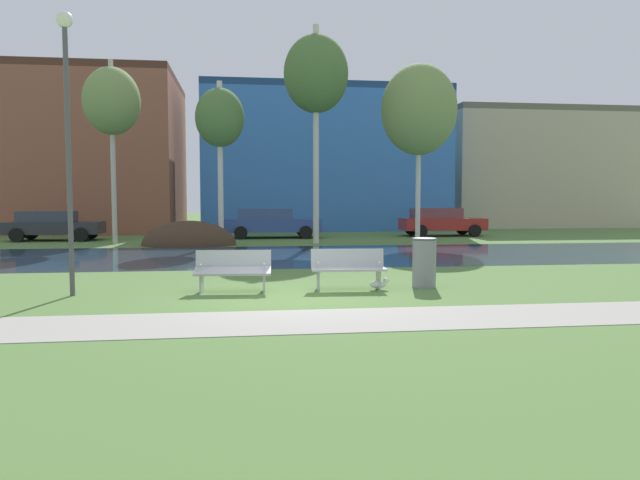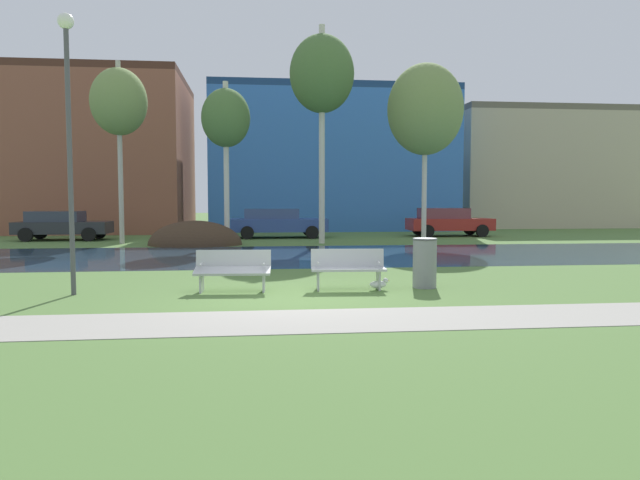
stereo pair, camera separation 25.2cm
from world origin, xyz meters
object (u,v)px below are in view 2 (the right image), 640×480
object	(u,v)px
parked_hatch_third_red	(448,221)
bench_right	(348,268)
bench_left	(233,269)
trash_bin	(425,262)
parked_van_nearest_dark	(61,225)
streetlamp	(68,110)
seagull	(379,284)
parked_sedan_second_blue	(277,222)

from	to	relation	value
parked_hatch_third_red	bench_right	bearing A→B (deg)	-115.00
bench_left	trash_bin	world-z (taller)	trash_bin
bench_right	parked_van_nearest_dark	xyz separation A→B (m)	(-11.05, 16.36, 0.26)
streetlamp	parked_van_nearest_dark	xyz separation A→B (m)	(-5.34, 16.45, -3.01)
bench_right	seagull	size ratio (longest dim) A/B	3.61
seagull	parked_sedan_second_blue	size ratio (longest dim) A/B	0.09
seagull	parked_hatch_third_red	distance (m)	18.97
streetlamp	parked_hatch_third_red	bearing A→B (deg)	51.59
parked_van_nearest_dark	parked_sedan_second_blue	world-z (taller)	parked_sedan_second_blue
bench_left	seagull	world-z (taller)	bench_left
seagull	streetlamp	distance (m)	7.31
bench_left	streetlamp	xyz separation A→B (m)	(-3.23, -0.08, 3.27)
bench_left	parked_van_nearest_dark	xyz separation A→B (m)	(-8.58, 16.36, 0.26)
bench_left	parked_sedan_second_blue	size ratio (longest dim) A/B	0.34
bench_left	streetlamp	size ratio (longest dim) A/B	0.29
seagull	parked_hatch_third_red	size ratio (longest dim) A/B	0.10
seagull	bench_right	bearing A→B (deg)	164.96
bench_right	streetlamp	bearing A→B (deg)	-179.17
seagull	streetlamp	xyz separation A→B (m)	(-6.35, 0.09, 3.61)
parked_van_nearest_dark	parked_hatch_third_red	xyz separation A→B (m)	(19.11, 0.92, 0.04)
streetlamp	parked_hatch_third_red	distance (m)	22.35
seagull	parked_sedan_second_blue	world-z (taller)	parked_sedan_second_blue
bench_right	trash_bin	distance (m)	1.73
bench_right	parked_hatch_third_red	bearing A→B (deg)	65.00
bench_right	seagull	xyz separation A→B (m)	(0.65, -0.17, -0.34)
seagull	parked_van_nearest_dark	xyz separation A→B (m)	(-11.70, 16.54, 0.60)
bench_right	parked_sedan_second_blue	world-z (taller)	parked_sedan_second_blue
trash_bin	seagull	xyz separation A→B (m)	(-1.08, -0.25, -0.44)
parked_sedan_second_blue	parked_hatch_third_red	bearing A→B (deg)	1.88
trash_bin	seagull	size ratio (longest dim) A/B	2.43
parked_hatch_third_red	parked_sedan_second_blue	bearing A→B (deg)	-178.12
trash_bin	bench_left	bearing A→B (deg)	-178.97
bench_left	trash_bin	bearing A→B (deg)	1.03
bench_left	trash_bin	xyz separation A→B (m)	(4.20, 0.08, 0.10)
streetlamp	parked_van_nearest_dark	world-z (taller)	streetlamp
trash_bin	seagull	world-z (taller)	trash_bin
streetlamp	parked_sedan_second_blue	xyz separation A→B (m)	(4.84, 17.07, -2.97)
trash_bin	parked_sedan_second_blue	world-z (taller)	parked_sedan_second_blue
bench_left	parked_van_nearest_dark	bearing A→B (deg)	117.66
trash_bin	parked_van_nearest_dark	size ratio (longest dim) A/B	0.26
bench_right	parked_sedan_second_blue	distance (m)	17.01
parked_van_nearest_dark	parked_hatch_third_red	size ratio (longest dim) A/B	0.97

